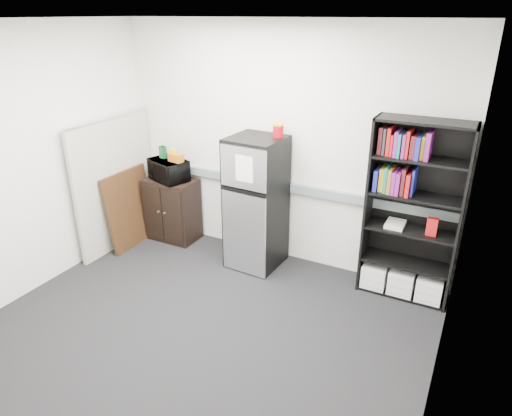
% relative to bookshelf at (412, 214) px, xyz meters
% --- Properties ---
extents(floor, '(4.00, 4.00, 0.00)m').
position_rel_bookshelf_xyz_m(floor, '(-1.53, -1.57, -0.91)').
color(floor, black).
rests_on(floor, ground).
extents(wall_back, '(4.00, 0.02, 2.70)m').
position_rel_bookshelf_xyz_m(wall_back, '(-1.53, 0.18, 0.44)').
color(wall_back, white).
rests_on(wall_back, floor).
extents(wall_right, '(0.02, 3.50, 2.70)m').
position_rel_bookshelf_xyz_m(wall_right, '(0.47, -1.57, 0.44)').
color(wall_right, white).
rests_on(wall_right, floor).
extents(wall_left, '(0.02, 3.50, 2.70)m').
position_rel_bookshelf_xyz_m(wall_left, '(-3.53, -1.57, 0.44)').
color(wall_left, white).
rests_on(wall_left, floor).
extents(ceiling, '(4.00, 3.50, 0.02)m').
position_rel_bookshelf_xyz_m(ceiling, '(-1.53, -1.57, 1.79)').
color(ceiling, white).
rests_on(ceiling, wall_back).
extents(electrical_raceway, '(3.92, 0.05, 0.10)m').
position_rel_bookshelf_xyz_m(electrical_raceway, '(-1.53, 0.15, -0.01)').
color(electrical_raceway, gray).
rests_on(electrical_raceway, wall_back).
extents(wall_note, '(0.14, 0.00, 0.10)m').
position_rel_bookshelf_xyz_m(wall_note, '(-1.88, 0.18, 0.64)').
color(wall_note, white).
rests_on(wall_note, wall_back).
extents(bookshelf, '(0.90, 0.34, 1.85)m').
position_rel_bookshelf_xyz_m(bookshelf, '(0.00, 0.00, 0.00)').
color(bookshelf, black).
rests_on(bookshelf, floor).
extents(cubicle_partition, '(0.06, 1.30, 1.62)m').
position_rel_bookshelf_xyz_m(cubicle_partition, '(-3.43, -0.49, -0.10)').
color(cubicle_partition, '#AAA696').
rests_on(cubicle_partition, floor).
extents(cabinet, '(0.65, 0.43, 0.81)m').
position_rel_bookshelf_xyz_m(cabinet, '(-2.93, -0.06, -0.51)').
color(cabinet, black).
rests_on(cabinet, floor).
extents(microwave, '(0.56, 0.46, 0.27)m').
position_rel_bookshelf_xyz_m(microwave, '(-2.93, -0.08, 0.03)').
color(microwave, black).
rests_on(microwave, cabinet).
extents(snack_box_a, '(0.08, 0.07, 0.15)m').
position_rel_bookshelf_xyz_m(snack_box_a, '(-3.03, -0.05, 0.24)').
color(snack_box_a, '#1A5C2D').
rests_on(snack_box_a, microwave).
extents(snack_box_b, '(0.08, 0.07, 0.15)m').
position_rel_bookshelf_xyz_m(snack_box_b, '(-3.01, -0.05, 0.24)').
color(snack_box_b, '#0D3A1E').
rests_on(snack_box_b, microwave).
extents(snack_box_c, '(0.08, 0.06, 0.14)m').
position_rel_bookshelf_xyz_m(snack_box_c, '(-2.86, -0.05, 0.23)').
color(snack_box_c, gold).
rests_on(snack_box_c, microwave).
extents(snack_bag, '(0.20, 0.13, 0.10)m').
position_rel_bookshelf_xyz_m(snack_bag, '(-2.79, -0.10, 0.21)').
color(snack_bag, '#BE6313').
rests_on(snack_bag, microwave).
extents(refrigerator, '(0.60, 0.63, 1.52)m').
position_rel_bookshelf_xyz_m(refrigerator, '(-1.67, -0.14, -0.15)').
color(refrigerator, black).
rests_on(refrigerator, floor).
extents(coffee_can, '(0.12, 0.12, 0.16)m').
position_rel_bookshelf_xyz_m(coffee_can, '(-1.47, -0.02, 0.69)').
color(coffee_can, '#A80712').
rests_on(coffee_can, refrigerator).
extents(framed_poster, '(0.17, 0.75, 0.96)m').
position_rel_bookshelf_xyz_m(framed_poster, '(-3.30, -0.43, -0.43)').
color(framed_poster, black).
rests_on(framed_poster, floor).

